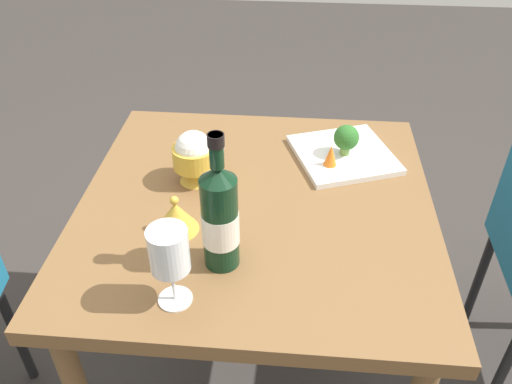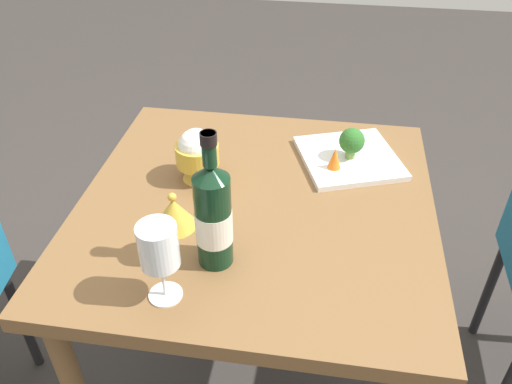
# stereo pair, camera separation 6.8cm
# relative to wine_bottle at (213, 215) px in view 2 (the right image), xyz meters

# --- Properties ---
(ground_plane) EXTENTS (8.00, 8.00, 0.00)m
(ground_plane) POSITION_rel_wine_bottle_xyz_m (0.21, -0.05, -0.86)
(ground_plane) COLOR #383330
(dining_table) EXTENTS (0.86, 0.86, 0.74)m
(dining_table) POSITION_rel_wine_bottle_xyz_m (0.21, -0.05, -0.21)
(dining_table) COLOR brown
(dining_table) RESTS_ON ground_plane
(wine_bottle) EXTENTS (0.08, 0.08, 0.31)m
(wine_bottle) POSITION_rel_wine_bottle_xyz_m (0.00, 0.00, 0.00)
(wine_bottle) COLOR black
(wine_bottle) RESTS_ON dining_table
(wine_glass) EXTENTS (0.08, 0.08, 0.18)m
(wine_glass) POSITION_rel_wine_bottle_xyz_m (-0.11, 0.08, 0.01)
(wine_glass) COLOR white
(wine_glass) RESTS_ON dining_table
(rice_bowl) EXTENTS (0.11, 0.11, 0.14)m
(rice_bowl) POSITION_rel_wine_bottle_xyz_m (0.29, 0.11, -0.05)
(rice_bowl) COLOR gold
(rice_bowl) RESTS_ON dining_table
(rice_bowl_lid) EXTENTS (0.10, 0.10, 0.09)m
(rice_bowl_lid) POSITION_rel_wine_bottle_xyz_m (0.10, 0.12, -0.08)
(rice_bowl_lid) COLOR gold
(rice_bowl_lid) RESTS_ON dining_table
(serving_plate) EXTENTS (0.32, 0.32, 0.02)m
(serving_plate) POSITION_rel_wine_bottle_xyz_m (0.43, -0.28, -0.11)
(serving_plate) COLOR white
(serving_plate) RESTS_ON dining_table
(broccoli_floret) EXTENTS (0.07, 0.07, 0.09)m
(broccoli_floret) POSITION_rel_wine_bottle_xyz_m (0.42, -0.28, -0.06)
(broccoli_floret) COLOR #729E4C
(broccoli_floret) RESTS_ON serving_plate
(carrot_garnish_left) EXTENTS (0.04, 0.04, 0.06)m
(carrot_garnish_left) POSITION_rel_wine_bottle_xyz_m (0.37, -0.24, -0.08)
(carrot_garnish_left) COLOR orange
(carrot_garnish_left) RESTS_ON serving_plate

